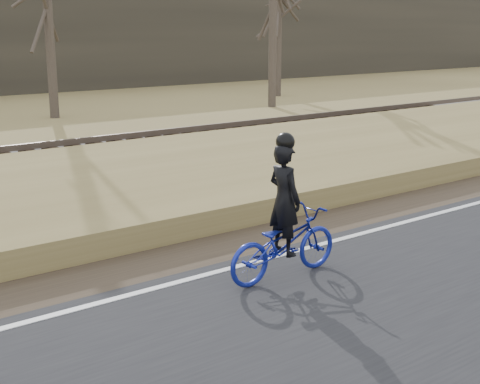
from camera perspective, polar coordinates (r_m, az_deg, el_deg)
ground at (r=9.19m, az=-5.48°, el=-8.62°), size 120.00×120.00×0.00m
road at (r=7.36m, az=5.18°, el=-14.38°), size 120.00×6.00×0.06m
edge_line at (r=9.32m, az=-6.14°, el=-7.87°), size 120.00×0.12×0.01m
shoulder at (r=10.15m, az=-9.08°, el=-6.37°), size 120.00×1.60×0.04m
embankment at (r=12.71m, az=-15.55°, el=-1.61°), size 120.00×5.00×0.44m
cyclist at (r=9.37m, az=3.76°, el=-3.52°), size 1.88×0.67×2.07m
bare_tree_center at (r=27.37m, az=-16.12°, el=15.30°), size 0.36×0.36×8.82m
bare_tree_right at (r=30.10m, az=2.82°, el=14.52°), size 0.36×0.36×7.64m
bare_tree_far_right at (r=34.93m, az=3.29°, el=13.74°), size 0.36×0.36×6.80m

